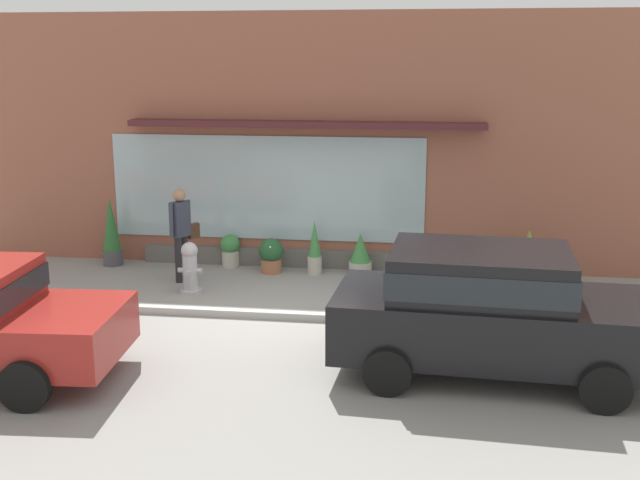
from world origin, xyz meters
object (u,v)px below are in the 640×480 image
(potted_plant_trailing_edge, at_px, (230,250))
(potted_plant_doorstep, at_px, (271,255))
(fire_hydrant, at_px, (190,267))
(potted_plant_near_hydrant, at_px, (360,255))
(potted_plant_by_entrance, at_px, (111,233))
(parked_car_black, at_px, (488,306))
(potted_plant_window_center, at_px, (315,248))
(potted_plant_corner_tall, at_px, (416,255))
(pedestrian_with_handbag, at_px, (181,227))
(potted_plant_window_left, at_px, (528,257))

(potted_plant_trailing_edge, relative_size, potted_plant_doorstep, 0.95)
(fire_hydrant, relative_size, potted_plant_near_hydrant, 1.14)
(fire_hydrant, bearing_deg, potted_plant_by_entrance, 142.69)
(potted_plant_by_entrance, bearing_deg, parked_car_black, -33.10)
(potted_plant_window_center, bearing_deg, potted_plant_near_hydrant, 6.49)
(potted_plant_corner_tall, bearing_deg, potted_plant_by_entrance, -177.61)
(fire_hydrant, bearing_deg, potted_plant_near_hydrant, 29.63)
(pedestrian_with_handbag, height_order, potted_plant_window_left, pedestrian_with_handbag)
(potted_plant_trailing_edge, height_order, potted_plant_window_center, potted_plant_window_center)
(parked_car_black, relative_size, potted_plant_window_left, 4.26)
(potted_plant_window_left, relative_size, potted_plant_trailing_edge, 1.53)
(pedestrian_with_handbag, bearing_deg, potted_plant_corner_tall, -46.61)
(potted_plant_by_entrance, bearing_deg, potted_plant_trailing_edge, 5.58)
(potted_plant_trailing_edge, distance_m, potted_plant_window_center, 1.79)
(potted_plant_window_left, bearing_deg, parked_car_black, -103.04)
(potted_plant_near_hydrant, relative_size, potted_plant_doorstep, 1.19)
(fire_hydrant, bearing_deg, potted_plant_doorstep, 52.16)
(potted_plant_window_center, bearing_deg, potted_plant_by_entrance, 178.89)
(fire_hydrant, height_order, parked_car_black, parked_car_black)
(potted_plant_corner_tall, distance_m, potted_plant_trailing_edge, 3.69)
(fire_hydrant, xyz_separation_m, potted_plant_near_hydrant, (2.88, 1.64, -0.08))
(potted_plant_by_entrance, height_order, potted_plant_corner_tall, potted_plant_by_entrance)
(potted_plant_doorstep, bearing_deg, parked_car_black, -49.72)
(potted_plant_by_entrance, xyz_separation_m, potted_plant_window_center, (4.13, -0.08, -0.17))
(potted_plant_by_entrance, xyz_separation_m, potted_plant_corner_tall, (6.07, 0.25, -0.31))
(pedestrian_with_handbag, height_order, potted_plant_corner_tall, pedestrian_with_handbag)
(potted_plant_by_entrance, distance_m, potted_plant_window_left, 8.14)
(pedestrian_with_handbag, relative_size, potted_plant_window_center, 1.66)
(potted_plant_near_hydrant, bearing_deg, potted_plant_by_entrance, -179.78)
(potted_plant_by_entrance, height_order, potted_plant_window_left, potted_plant_by_entrance)
(potted_plant_corner_tall, xyz_separation_m, potted_plant_window_center, (-1.94, -0.33, 0.14))
(potted_plant_corner_tall, bearing_deg, potted_plant_trailing_edge, -179.68)
(potted_plant_by_entrance, distance_m, potted_plant_doorstep, 3.30)
(parked_car_black, bearing_deg, potted_plant_corner_tall, 105.09)
(potted_plant_corner_tall, bearing_deg, pedestrian_with_handbag, -164.65)
(potted_plant_by_entrance, bearing_deg, potted_plant_near_hydrant, 0.22)
(potted_plant_by_entrance, bearing_deg, potted_plant_doorstep, -2.25)
(potted_plant_corner_tall, bearing_deg, potted_plant_doorstep, -172.19)
(fire_hydrant, bearing_deg, pedestrian_with_handbag, 117.41)
(potted_plant_corner_tall, bearing_deg, potted_plant_window_center, -170.25)
(potted_plant_trailing_edge, distance_m, potted_plant_doorstep, 0.97)
(pedestrian_with_handbag, height_order, potted_plant_doorstep, pedestrian_with_handbag)
(parked_car_black, relative_size, potted_plant_by_entrance, 3.04)
(pedestrian_with_handbag, relative_size, parked_car_black, 0.41)
(potted_plant_window_center, bearing_deg, fire_hydrant, -142.51)
(fire_hydrant, bearing_deg, potted_plant_window_left, 14.31)
(potted_plant_near_hydrant, bearing_deg, potted_plant_window_left, -1.91)
(parked_car_black, height_order, potted_plant_by_entrance, parked_car_black)
(potted_plant_corner_tall, height_order, potted_plant_window_center, potted_plant_window_center)
(potted_plant_corner_tall, xyz_separation_m, potted_plant_doorstep, (-2.79, -0.38, -0.01))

